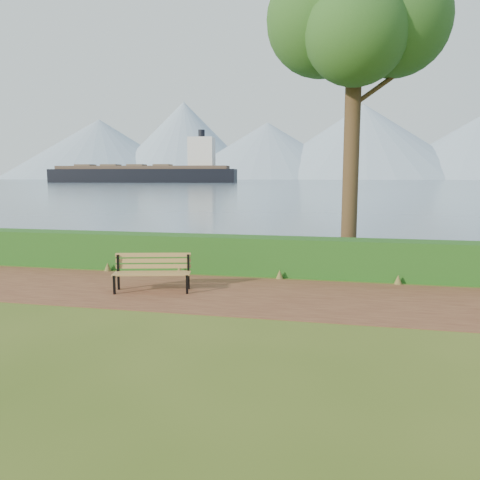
# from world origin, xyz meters

# --- Properties ---
(ground) EXTENTS (140.00, 140.00, 0.00)m
(ground) POSITION_xyz_m (0.00, 0.00, 0.00)
(ground) COLOR #3C5518
(ground) RESTS_ON ground
(path) EXTENTS (40.00, 3.40, 0.01)m
(path) POSITION_xyz_m (0.00, 0.30, 0.01)
(path) COLOR #552D1D
(path) RESTS_ON ground
(hedge) EXTENTS (32.00, 0.85, 1.00)m
(hedge) POSITION_xyz_m (0.00, 2.60, 0.50)
(hedge) COLOR #204A15
(hedge) RESTS_ON ground
(water) EXTENTS (700.00, 510.00, 0.00)m
(water) POSITION_xyz_m (0.00, 260.00, 0.01)
(water) COLOR #485D74
(water) RESTS_ON ground
(mountains) EXTENTS (585.00, 190.00, 70.00)m
(mountains) POSITION_xyz_m (-9.17, 406.05, 27.70)
(mountains) COLOR #8299AE
(mountains) RESTS_ON ground
(bench) EXTENTS (1.80, 0.90, 0.87)m
(bench) POSITION_xyz_m (-1.08, 0.18, 0.50)
(bench) COLOR black
(bench) RESTS_ON ground
(tree) EXTENTS (5.02, 4.24, 9.68)m
(tree) POSITION_xyz_m (3.32, 4.32, 7.20)
(tree) COLOR #3A2617
(tree) RESTS_ON ground
(cargo_ship) EXTENTS (74.46, 19.88, 22.35)m
(cargo_ship) POSITION_xyz_m (-70.95, 164.86, 3.33)
(cargo_ship) COLOR black
(cargo_ship) RESTS_ON ground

